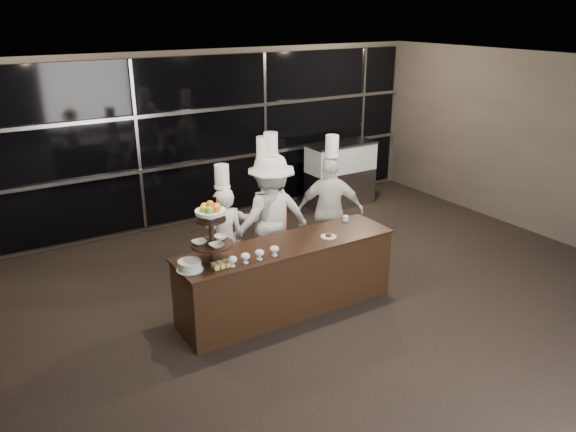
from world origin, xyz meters
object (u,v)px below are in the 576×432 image
buffet_counter (287,277)px  layer_cake (190,265)px  display_stand (211,228)px  chef_c (272,216)px  chef_b (264,217)px  chef_a (224,237)px  chef_d (330,210)px  display_case (340,171)px

buffet_counter → layer_cake: bearing=-177.8°
display_stand → chef_c: bearing=35.6°
buffet_counter → chef_b: 1.15m
chef_c → display_stand: bearing=-144.4°
buffet_counter → chef_c: 1.11m
buffet_counter → display_stand: (-1.00, -0.00, 0.87)m
chef_a → chef_b: (0.67, 0.09, 0.11)m
chef_c → chef_d: size_ratio=1.06×
display_case → chef_b: (-2.76, -1.88, 0.19)m
chef_a → chef_c: size_ratio=0.84×
layer_cake → chef_c: bearing=31.5°
buffet_counter → chef_b: size_ratio=1.40×
buffet_counter → display_stand: display_stand is taller
display_case → chef_a: bearing=-150.1°
chef_b → chef_c: (0.07, -0.08, 0.03)m
chef_b → chef_d: chef_b is taller
buffet_counter → chef_d: bearing=33.8°
layer_cake → chef_b: (1.58, 1.09, -0.10)m
display_stand → layer_cake: display_stand is taller
layer_cake → chef_c: (1.64, 1.01, -0.07)m
buffet_counter → display_case: 4.22m
display_case → chef_b: size_ratio=0.66×
chef_b → chef_d: size_ratio=1.03×
display_stand → chef_d: chef_d is taller
layer_cake → display_case: (4.34, 2.97, -0.29)m
layer_cake → chef_b: size_ratio=0.15×
chef_c → chef_b: bearing=128.6°
display_case → chef_c: size_ratio=0.64×
layer_cake → chef_b: 1.92m
display_stand → display_case: size_ratio=0.56×
layer_cake → chef_b: bearing=34.7°
buffet_counter → display_case: (3.03, 2.92, 0.22)m
layer_cake → chef_a: size_ratio=0.17×
chef_c → chef_d: 0.95m
layer_cake → chef_b: chef_b is taller
chef_a → display_stand: bearing=-122.2°
layer_cake → display_case: 5.26m
buffet_counter → display_case: display_case is taller
buffet_counter → layer_cake: 1.40m
layer_cake → display_case: display_case is taller
display_case → chef_a: size_ratio=0.76×
display_stand → layer_cake: size_ratio=2.48×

